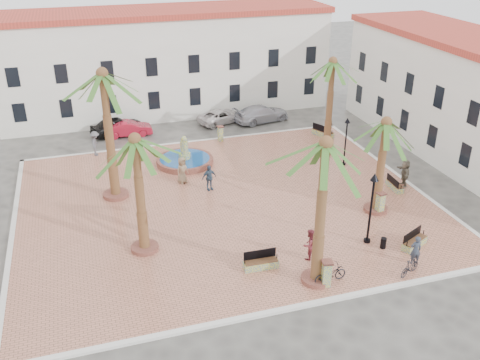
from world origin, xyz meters
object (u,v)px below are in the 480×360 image
Objects in this scene: palm_sw at (136,154)px; car_silver at (262,114)px; lamppost_s at (372,196)px; pedestrian_fountain_a at (182,170)px; car_white at (221,116)px; bench_se at (414,242)px; bollard_se at (327,273)px; bicycle_a at (330,274)px; bench_e at (395,186)px; palm_ne at (332,72)px; car_black at (117,126)px; cyclist_a at (416,250)px; pedestrian_fountain_b at (209,178)px; fountain at (185,160)px; bench_s at (261,263)px; lamppost_e at (346,133)px; palm_nw at (104,88)px; cyclist_b at (309,244)px; car_red at (128,128)px; bicycle_b at (410,267)px; bench_ne at (323,133)px; palm_e at (385,134)px; palm_s at (325,160)px; bollard_e at (380,203)px; pedestrian_north at (95,143)px; pedestrian_east at (405,173)px.

palm_sw is 1.34× the size of car_silver.
palm_sw is 12.89m from lamppost_s.
car_white is (5.93, 11.35, -0.49)m from pedestrian_fountain_a.
car_white is at bearing 76.61° from bench_se.
palm_sw is 3.70× the size of bench_se.
lamppost_s is 2.95× the size of bollard_se.
bench_e is at bearing -53.52° from bicycle_a.
palm_ne reaches higher than car_black.
pedestrian_fountain_b is at bearing -43.85° from cyclist_a.
palm_sw is (-4.57, -10.80, 5.50)m from fountain.
bench_s is 14.92m from lamppost_e.
pedestrian_fountain_a is at bearing -169.77° from palm_ne.
fountain is 2.26× the size of bench_s.
fountain reaches higher than bench_e.
palm_nw is 4.83× the size of cyclist_b.
cyclist_a is at bearing -151.01° from car_red.
bench_s is 7.68m from bicycle_b.
car_white is (8.41, 0.74, -0.04)m from car_red.
palm_e is at bearing 143.91° from bench_ne.
bollard_e is at bearing 37.68° from palm_s.
bench_se is (15.40, -11.16, -7.10)m from palm_nw.
palm_nw is at bearing -162.33° from pedestrian_north.
bicycle_b is at bearing -153.84° from bench_se.
lamppost_e reaches higher than bicycle_a.
pedestrian_north is at bearing 95.84° from palm_nw.
bench_s is at bearing -146.18° from pedestrian_north.
cyclist_b is (8.35, -3.54, -4.90)m from palm_sw.
bench_ne is 1.40× the size of bollard_e.
cyclist_b is 0.41× the size of car_white.
bicycle_a is at bearing -34.02° from palm_sw.
car_red is (-3.99, 12.20, -0.39)m from pedestrian_fountain_b.
palm_e reaches higher than bicycle_b.
lamppost_e reaches higher than cyclist_b.
car_white is (1.77, 24.42, -6.26)m from palm_s.
palm_e is at bearing -100.71° from lamppost_e.
fountain is at bearing 127.32° from car_white.
pedestrian_east reaches higher than bench_se.
bicycle_a is at bearing 169.34° from bench_se.
pedestrian_east reaches higher than car_silver.
lamppost_e reaches higher than fountain.
palm_ne is 10.52m from car_silver.
cyclist_b is (3.78, -14.34, 0.60)m from fountain.
cyclist_b is at bearing -22.98° from palm_sw.
bench_s is at bearing -32.71° from palm_sw.
bicycle_a is (3.96, -16.56, 0.18)m from fountain.
cyclist_b is (0.46, 1.92, -5.82)m from palm_s.
pedestrian_north is at bearing 165.21° from palm_ne.
palm_s is at bearing -162.61° from car_red.
car_white is at bearing -70.35° from cyclist_a.
pedestrian_fountain_b is at bearing 106.92° from bench_se.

